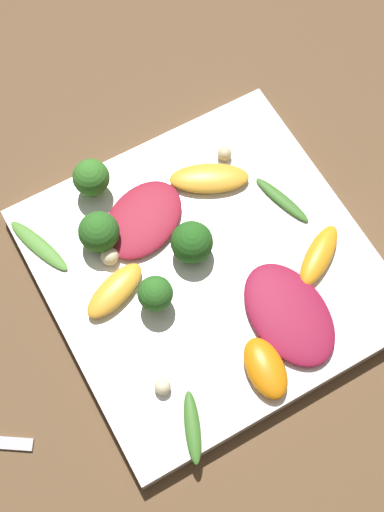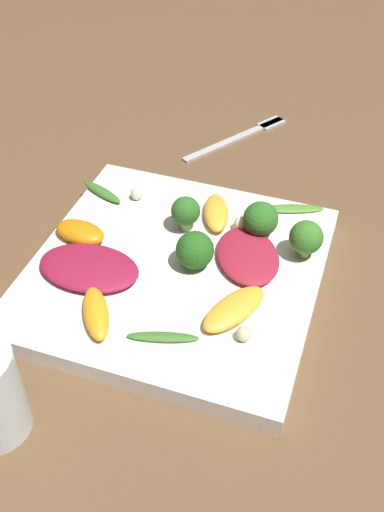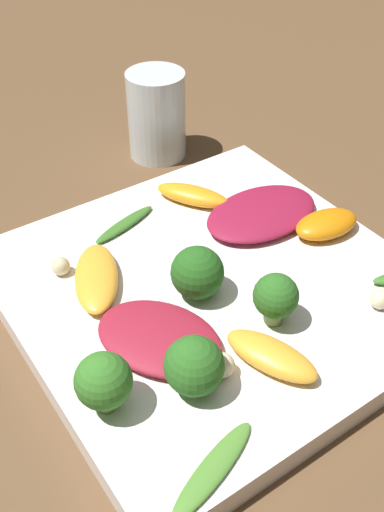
% 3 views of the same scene
% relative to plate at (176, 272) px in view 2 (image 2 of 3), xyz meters
% --- Properties ---
extents(ground_plane, '(2.40, 2.40, 0.00)m').
position_rel_plate_xyz_m(ground_plane, '(0.00, 0.00, -0.01)').
color(ground_plane, brown).
extents(plate, '(0.30, 0.30, 0.02)m').
position_rel_plate_xyz_m(plate, '(0.00, 0.00, 0.00)').
color(plate, white).
rests_on(plate, ground_plane).
extents(fork, '(0.11, 0.16, 0.01)m').
position_rel_plate_xyz_m(fork, '(-0.01, 0.31, -0.01)').
color(fork, '#B2B2B7').
rests_on(fork, ground_plane).
extents(radicchio_leaf_0, '(0.10, 0.11, 0.01)m').
position_rel_plate_xyz_m(radicchio_leaf_0, '(0.07, 0.03, 0.02)').
color(radicchio_leaf_0, maroon).
rests_on(radicchio_leaf_0, plate).
extents(radicchio_leaf_1, '(0.11, 0.07, 0.01)m').
position_rel_plate_xyz_m(radicchio_leaf_1, '(-0.08, -0.04, 0.02)').
color(radicchio_leaf_1, maroon).
rests_on(radicchio_leaf_1, plate).
extents(orange_segment_0, '(0.06, 0.07, 0.02)m').
position_rel_plate_xyz_m(orange_segment_0, '(-0.05, -0.10, 0.02)').
color(orange_segment_0, orange).
rests_on(orange_segment_0, plate).
extents(orange_segment_1, '(0.07, 0.09, 0.01)m').
position_rel_plate_xyz_m(orange_segment_1, '(0.08, -0.05, 0.02)').
color(orange_segment_1, '#FCAD33').
rests_on(orange_segment_1, plate).
extents(orange_segment_2, '(0.05, 0.07, 0.02)m').
position_rel_plate_xyz_m(orange_segment_2, '(0.02, 0.09, 0.02)').
color(orange_segment_2, '#FCAD33').
rests_on(orange_segment_2, plate).
extents(orange_segment_3, '(0.06, 0.04, 0.02)m').
position_rel_plate_xyz_m(orange_segment_3, '(-0.11, 0.01, 0.02)').
color(orange_segment_3, orange).
rests_on(orange_segment_3, plate).
extents(broccoli_floret_0, '(0.04, 0.04, 0.04)m').
position_rel_plate_xyz_m(broccoli_floret_0, '(0.02, 0.01, 0.03)').
color(broccoli_floret_0, '#84AD5B').
rests_on(broccoli_floret_0, plate).
extents(broccoli_floret_1, '(0.03, 0.03, 0.04)m').
position_rel_plate_xyz_m(broccoli_floret_1, '(-0.01, 0.06, 0.03)').
color(broccoli_floret_1, '#7A9E51').
rests_on(broccoli_floret_1, plate).
extents(broccoli_floret_2, '(0.04, 0.04, 0.04)m').
position_rel_plate_xyz_m(broccoli_floret_2, '(0.07, 0.08, 0.03)').
color(broccoli_floret_2, '#7A9E51').
rests_on(broccoli_floret_2, plate).
extents(broccoli_floret_3, '(0.04, 0.04, 0.04)m').
position_rel_plate_xyz_m(broccoli_floret_3, '(0.12, 0.06, 0.04)').
color(broccoli_floret_3, '#7A9E51').
rests_on(broccoli_floret_3, plate).
extents(arugula_sprig_0, '(0.06, 0.04, 0.01)m').
position_rel_plate_xyz_m(arugula_sprig_0, '(-0.13, 0.09, 0.01)').
color(arugula_sprig_0, '#3D7528').
rests_on(arugula_sprig_0, plate).
extents(arugula_sprig_1, '(0.08, 0.04, 0.00)m').
position_rel_plate_xyz_m(arugula_sprig_1, '(0.10, 0.13, 0.01)').
color(arugula_sprig_1, '#518E33').
rests_on(arugula_sprig_1, plate).
extents(arugula_sprig_2, '(0.07, 0.03, 0.01)m').
position_rel_plate_xyz_m(arugula_sprig_2, '(0.02, -0.10, 0.01)').
color(arugula_sprig_2, '#3D7528').
rests_on(arugula_sprig_2, plate).
extents(macadamia_nut_0, '(0.02, 0.02, 0.02)m').
position_rel_plate_xyz_m(macadamia_nut_0, '(0.05, 0.08, 0.02)').
color(macadamia_nut_0, beige).
rests_on(macadamia_nut_0, plate).
extents(macadamia_nut_1, '(0.01, 0.01, 0.01)m').
position_rel_plate_xyz_m(macadamia_nut_1, '(-0.08, 0.09, 0.02)').
color(macadamia_nut_1, beige).
rests_on(macadamia_nut_1, plate).
extents(macadamia_nut_2, '(0.01, 0.01, 0.01)m').
position_rel_plate_xyz_m(macadamia_nut_2, '(0.09, -0.07, 0.02)').
color(macadamia_nut_2, beige).
rests_on(macadamia_nut_2, plate).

